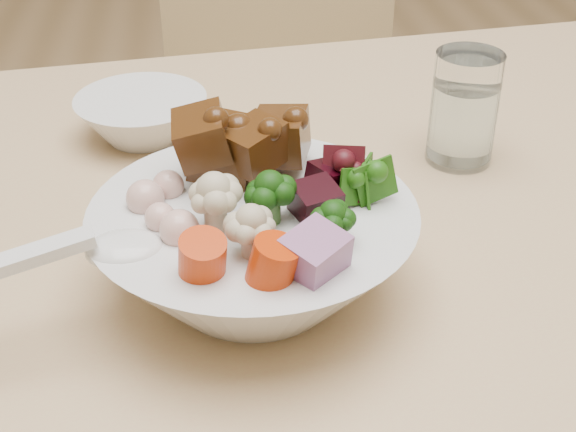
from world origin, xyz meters
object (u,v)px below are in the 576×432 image
at_px(dining_table, 489,285).
at_px(water_glass, 463,113).
at_px(food_bowl, 256,243).
at_px(side_bowl, 142,118).
at_px(chair_far, 273,121).

height_order(dining_table, water_glass, water_glass).
bearing_deg(food_bowl, water_glass, 39.81).
height_order(dining_table, side_bowl, side_bowl).
xyz_separation_m(dining_table, chair_far, (-0.12, 0.68, -0.16)).
height_order(food_bowl, side_bowl, food_bowl).
relative_size(food_bowl, side_bowl, 1.80).
bearing_deg(chair_far, dining_table, -69.15).
height_order(dining_table, chair_far, chair_far).
bearing_deg(food_bowl, dining_table, 18.20).
bearing_deg(water_glass, food_bowl, -140.19).
height_order(water_glass, side_bowl, water_glass).
bearing_deg(dining_table, side_bowl, 142.17).
relative_size(food_bowl, water_glass, 2.20).
relative_size(water_glass, side_bowl, 0.82).
relative_size(chair_far, food_bowl, 3.71).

